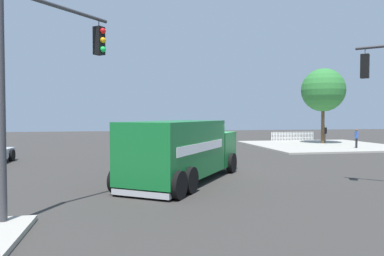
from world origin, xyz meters
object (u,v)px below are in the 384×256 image
Objects in this scene: delivery_truck at (183,150)px; traffic_light_primary at (41,69)px; pedestrian_near_corner at (357,137)px; shade_tree_near at (323,90)px; pedestrian_crossing at (324,133)px.

delivery_truck is 1.27× the size of traffic_light_primary.
traffic_light_primary is 3.88× the size of pedestrian_near_corner.
shade_tree_near reaches higher than pedestrian_near_corner.
shade_tree_near reaches higher than delivery_truck.
delivery_truck is at bearing 35.72° from pedestrian_near_corner.
pedestrian_near_corner is (-16.89, -12.15, -0.35)m from delivery_truck.
delivery_truck reaches higher than pedestrian_near_corner.
shade_tree_near is at bearing -134.70° from traffic_light_primary.
pedestrian_crossing is 4.27m from shade_tree_near.
traffic_light_primary is 27.65m from pedestrian_near_corner.
delivery_truck is 24.42m from shade_tree_near.
traffic_light_primary is 3.55× the size of pedestrian_crossing.
shade_tree_near reaches higher than pedestrian_crossing.
pedestrian_near_corner is 0.22× the size of shade_tree_near.
pedestrian_crossing is (-17.28, -17.88, -0.25)m from delivery_truck.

